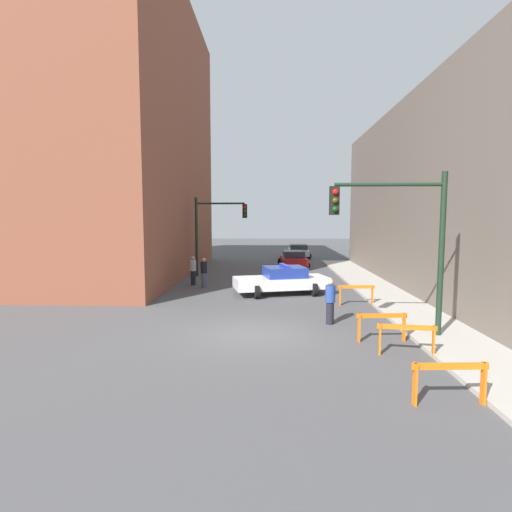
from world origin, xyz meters
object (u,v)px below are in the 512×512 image
parked_car_near (293,259)px  pedestrian_corner (193,270)px  pedestrian_sidewalk (330,301)px  pedestrian_crossing (204,272)px  barrier_corner (356,292)px  police_car (282,280)px  barrier_front (450,376)px  traffic_light_far (213,225)px  parked_car_mid (298,251)px  barrier_mid (407,335)px  barrier_back (382,322)px  traffic_light_near (405,229)px

parked_car_near → pedestrian_corner: (-6.25, -8.32, 0.19)m
parked_car_near → pedestrian_sidewalk: size_ratio=2.64×
pedestrian_crossing → barrier_corner: 8.60m
police_car → pedestrian_corner: pedestrian_corner is taller
pedestrian_sidewalk → barrier_front: (1.54, -6.27, -0.24)m
traffic_light_far → police_car: 8.00m
parked_car_mid → barrier_front: parked_car_mid is taller
parked_car_near → barrier_corner: (2.03, -13.43, -0.06)m
traffic_light_far → police_car: traffic_light_far is taller
pedestrian_sidewalk → barrier_mid: 3.72m
barrier_back → parked_car_mid: bearing=91.8°
barrier_back → pedestrian_crossing: bearing=127.4°
traffic_light_far → police_car: bearing=-54.5°
pedestrian_crossing → barrier_front: 15.54m
pedestrian_sidewalk → barrier_back: 2.42m
parked_car_near → pedestrian_sidewalk: bearing=-91.2°
parked_car_mid → barrier_back: bearing=-87.8°
police_car → pedestrian_corner: bearing=48.0°
parked_car_mid → pedestrian_sidewalk: size_ratio=2.60×
traffic_light_near → pedestrian_corner: bearing=131.3°
pedestrian_corner → pedestrian_sidewalk: size_ratio=1.00×
traffic_light_near → barrier_corner: (-0.43, 4.81, -2.91)m
traffic_light_near → pedestrian_crossing: traffic_light_near is taller
pedestrian_crossing → pedestrian_corner: 1.19m
traffic_light_far → pedestrian_corner: bearing=-101.0°
police_car → barrier_corner: size_ratio=3.13×
barrier_front → barrier_corner: bearing=89.5°
pedestrian_corner → barrier_corner: pedestrian_corner is taller
barrier_corner → traffic_light_near: bearing=-84.8°
pedestrian_corner → police_car: bearing=-66.7°
pedestrian_crossing → barrier_corner: (7.49, -4.21, -0.24)m
traffic_light_near → parked_car_near: (-2.46, 18.24, -2.86)m
traffic_light_near → barrier_corner: 5.64m
police_car → pedestrian_crossing: size_ratio=3.02×
pedestrian_corner → traffic_light_far: bearing=40.0°
pedestrian_corner → barrier_mid: (8.30, -11.61, -0.24)m
barrier_mid → police_car: bearing=109.8°
parked_car_mid → pedestrian_sidewalk: bearing=-90.8°
barrier_front → barrier_corner: same height
traffic_light_far → barrier_corner: traffic_light_far is taller
parked_car_near → barrier_back: size_ratio=2.74×
barrier_front → parked_car_near: bearing=94.9°
traffic_light_far → parked_car_mid: 14.04m
barrier_front → barrier_corner: (0.08, 9.45, 0.00)m
pedestrian_crossing → barrier_mid: bearing=42.8°
traffic_light_far → parked_car_near: 7.86m
police_car → parked_car_mid: (2.10, 18.29, -0.05)m
parked_car_mid → barrier_back: 25.96m
barrier_front → barrier_back: (-0.23, 4.25, 0.00)m
pedestrian_crossing → barrier_corner: bearing=68.4°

